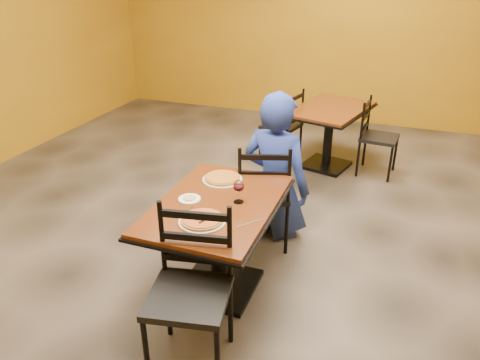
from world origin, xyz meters
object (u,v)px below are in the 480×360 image
at_px(table_second, 329,124).
at_px(chair_main_near, 189,297).
at_px(chair_second_left, 281,126).
at_px(diner, 276,165).
at_px(pizza_main, 202,219).
at_px(pizza_far, 222,178).
at_px(chair_second_right, 379,138).
at_px(wine_glass, 239,191).
at_px(side_plate, 189,199).
at_px(table_main, 218,226).
at_px(plate_main, 202,221).
at_px(plate_far, 222,180).
at_px(chair_main_far, 263,192).

bearing_deg(table_second, chair_main_near, -93.83).
xyz_separation_m(chair_main_near, chair_second_left, (-0.36, 3.34, -0.06)).
relative_size(table_second, diner, 0.95).
distance_m(table_second, pizza_main, 2.91).
bearing_deg(pizza_far, chair_main_near, -78.33).
height_order(chair_second_right, wine_glass, wine_glass).
bearing_deg(table_second, wine_glass, -94.58).
bearing_deg(chair_main_near, pizza_main, 92.55).
xyz_separation_m(side_plate, wine_glass, (0.34, 0.09, 0.08)).
bearing_deg(table_main, plate_main, -87.40).
distance_m(diner, plate_main, 1.27).
bearing_deg(wine_glass, chair_second_right, 72.73).
bearing_deg(side_plate, chair_second_right, 66.71).
bearing_deg(diner, pizza_far, 78.27).
height_order(diner, pizza_far, diner).
bearing_deg(plate_main, side_plate, 130.26).
distance_m(table_main, plate_main, 0.35).
distance_m(table_second, plate_main, 2.91).
bearing_deg(table_main, pizza_main, -87.40).
bearing_deg(chair_second_right, pizza_main, 167.96).
bearing_deg(plate_far, wine_glass, -50.24).
height_order(table_main, table_second, same).
xyz_separation_m(chair_second_left, side_plate, (0.04, -2.63, 0.30)).
bearing_deg(side_plate, pizza_main, -49.74).
xyz_separation_m(table_main, pizza_main, (0.01, -0.29, 0.21)).
relative_size(diner, pizza_main, 4.68).
distance_m(table_second, wine_glass, 2.57).
bearing_deg(diner, plate_far, 78.27).
relative_size(plate_main, plate_far, 1.00).
distance_m(chair_main_near, side_plate, 0.81).
height_order(chair_second_right, pizza_main, chair_second_right).
height_order(plate_main, side_plate, same).
distance_m(chair_second_right, pizza_far, 2.50).
height_order(chair_main_far, chair_second_right, chair_main_far).
height_order(plate_far, pizza_far, pizza_far).
xyz_separation_m(chair_main_near, side_plate, (-0.32, 0.70, 0.24)).
relative_size(chair_second_left, pizza_main, 3.19).
bearing_deg(side_plate, plate_far, 75.42).
distance_m(plate_far, pizza_far, 0.02).
distance_m(chair_second_left, wine_glass, 2.60).
xyz_separation_m(table_main, chair_main_far, (0.11, 0.75, -0.07)).
xyz_separation_m(table_main, side_plate, (-0.20, -0.03, 0.20)).
bearing_deg(pizza_main, plate_far, 100.27).
bearing_deg(chair_second_right, table_main, 165.90).
relative_size(chair_second_right, plate_main, 2.86).
relative_size(chair_second_left, diner, 0.68).
xyz_separation_m(pizza_far, wine_glass, (0.24, -0.29, 0.07)).
relative_size(chair_second_left, pizza_far, 3.24).
bearing_deg(table_main, diner, 80.67).
xyz_separation_m(pizza_far, side_plate, (-0.10, -0.38, -0.02)).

